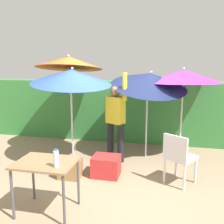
# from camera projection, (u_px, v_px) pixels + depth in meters

# --- Properties ---
(ground_plane) EXTENTS (24.00, 24.00, 0.00)m
(ground_plane) POSITION_uv_depth(u_px,v_px,m) (109.00, 170.00, 4.73)
(ground_plane) COLOR #9E8466
(hedge_row) EXTENTS (8.00, 0.70, 1.61)m
(hedge_row) POSITION_uv_depth(u_px,v_px,m) (126.00, 111.00, 6.60)
(hedge_row) COLOR #38843D
(hedge_row) RESTS_ON ground_plane
(umbrella_rainbow) EXTENTS (1.67, 1.66, 2.08)m
(umbrella_rainbow) POSITION_uv_depth(u_px,v_px,m) (72.00, 77.00, 4.86)
(umbrella_rainbow) COLOR silver
(umbrella_rainbow) RESTS_ON ground_plane
(umbrella_orange) EXTENTS (1.70, 1.65, 2.14)m
(umbrella_orange) POSITION_uv_depth(u_px,v_px,m) (149.00, 80.00, 5.12)
(umbrella_orange) COLOR silver
(umbrella_orange) RESTS_ON ground_plane
(umbrella_yellow) EXTENTS (1.63, 1.64, 1.97)m
(umbrella_yellow) POSITION_uv_depth(u_px,v_px,m) (183.00, 76.00, 5.18)
(umbrella_yellow) COLOR silver
(umbrella_yellow) RESTS_ON ground_plane
(umbrella_navy) EXTENTS (1.52, 1.55, 2.31)m
(umbrella_navy) POSITION_uv_depth(u_px,v_px,m) (69.00, 63.00, 5.52)
(umbrella_navy) COLOR silver
(umbrella_navy) RESTS_ON ground_plane
(person_vendor) EXTENTS (0.53, 0.36, 1.88)m
(person_vendor) POSITION_uv_depth(u_px,v_px,m) (116.00, 118.00, 5.06)
(person_vendor) COLOR black
(person_vendor) RESTS_ON ground_plane
(chair_plastic) EXTENTS (0.61, 0.61, 0.89)m
(chair_plastic) POSITION_uv_depth(u_px,v_px,m) (179.00, 156.00, 4.08)
(chair_plastic) COLOR silver
(chair_plastic) RESTS_ON ground_plane
(cooler_box) EXTENTS (0.49, 0.42, 0.37)m
(cooler_box) POSITION_uv_depth(u_px,v_px,m) (106.00, 166.00, 4.46)
(cooler_box) COLOR red
(cooler_box) RESTS_ON ground_plane
(crate_cardboard) EXTENTS (0.39, 0.30, 0.35)m
(crate_cardboard) POSITION_uv_depth(u_px,v_px,m) (70.00, 169.00, 4.38)
(crate_cardboard) COLOR #9E7A4C
(crate_cardboard) RESTS_ON ground_plane
(folding_table) EXTENTS (0.80, 0.60, 0.74)m
(folding_table) POSITION_uv_depth(u_px,v_px,m) (46.00, 168.00, 3.27)
(folding_table) COLOR #4C4C51
(folding_table) RESTS_ON ground_plane
(bottle_water) EXTENTS (0.07, 0.07, 0.24)m
(bottle_water) POSITION_uv_depth(u_px,v_px,m) (56.00, 159.00, 3.06)
(bottle_water) COLOR silver
(bottle_water) RESTS_ON folding_table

